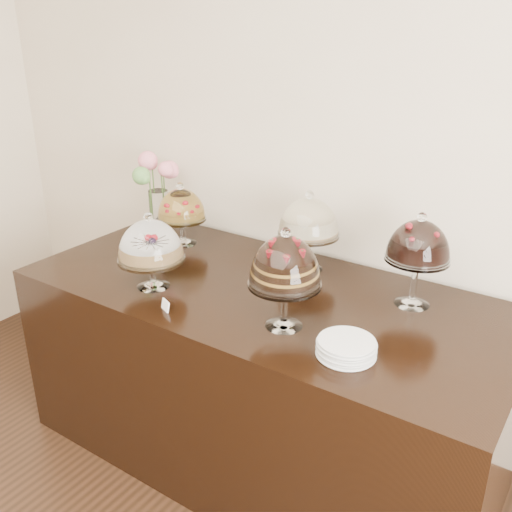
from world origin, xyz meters
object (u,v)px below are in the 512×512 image
Objects in this scene: flower_vase at (157,186)px; plate_stack at (346,348)px; cake_stand_choco_layer at (285,265)px; cake_stand_dark_choco at (419,245)px; display_counter at (262,374)px; cake_stand_cheesecake at (309,221)px; cake_stand_fruit_tart at (181,208)px; cake_stand_sugar_sponge at (150,244)px.

flower_vase is 1.60m from plate_stack.
cake_stand_choco_layer reaches higher than cake_stand_dark_choco.
display_counter is 10.48× the size of plate_stack.
cake_stand_choco_layer reaches higher than cake_stand_cheesecake.
display_counter is 0.96m from cake_stand_fruit_tart.
plate_stack is at bearing -96.19° from cake_stand_dark_choco.
cake_stand_dark_choco is (0.55, -0.07, 0.02)m from cake_stand_cheesecake.
display_counter is 0.76m from cake_stand_cheesecake.
display_counter is at bearing -19.84° from flower_vase.
display_counter is 5.06× the size of flower_vase.
cake_stand_fruit_tart is at bearing 116.26° from cake_stand_sugar_sponge.
cake_stand_cheesecake is 1.85× the size of plate_stack.
cake_stand_choco_layer is 0.38m from plate_stack.
cake_stand_fruit_tart is at bearing 160.74° from display_counter.
cake_stand_dark_choco is 1.53m from flower_vase.
cake_stand_dark_choco reaches higher than display_counter.
display_counter is 6.57× the size of cake_stand_fruit_tart.
cake_stand_fruit_tart is at bearing 153.68° from cake_stand_choco_layer.
cake_stand_choco_layer is 0.94× the size of flower_vase.
cake_stand_sugar_sponge is 0.80× the size of flower_vase.
cake_stand_dark_choco is at bearing 52.38° from cake_stand_choco_layer.
plate_stack is at bearing -1.99° from cake_stand_sugar_sponge.
display_counter is 5.41× the size of cake_stand_dark_choco.
flower_vase is at bearing 154.79° from cake_stand_choco_layer.
cake_stand_cheesecake is (0.48, 0.56, 0.04)m from cake_stand_sugar_sponge.
plate_stack is at bearing -22.60° from flower_vase.
cake_stand_sugar_sponge is 1.14m from cake_stand_dark_choco.
cake_stand_cheesecake is at bearing 49.22° from cake_stand_sugar_sponge.
cake_stand_cheesecake is 0.98m from flower_vase.
flower_vase reaches higher than cake_stand_dark_choco.
flower_vase is (-0.98, 0.02, 0.01)m from cake_stand_cheesecake.
cake_stand_choco_layer is at bearing -41.58° from display_counter.
cake_stand_dark_choco is at bearing 25.30° from cake_stand_sugar_sponge.
cake_stand_cheesecake is 1.16× the size of cake_stand_fruit_tart.
display_counter is 0.78m from plate_stack.
plate_stack is at bearing -11.38° from cake_stand_choco_layer.
cake_stand_dark_choco is at bearing 83.81° from plate_stack.
flower_vase reaches higher than cake_stand_sugar_sponge.
flower_vase is at bearing 178.73° from cake_stand_cheesecake.
cake_stand_sugar_sponge is 0.86× the size of cake_stand_dark_choco.
plate_stack is at bearing -22.89° from cake_stand_fruit_tart.
flower_vase reaches higher than cake_stand_cheesecake.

